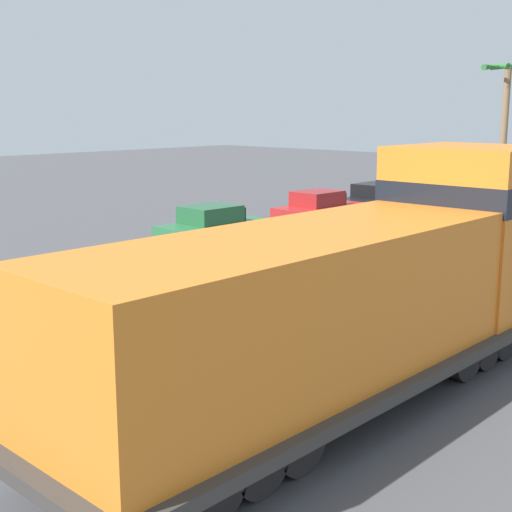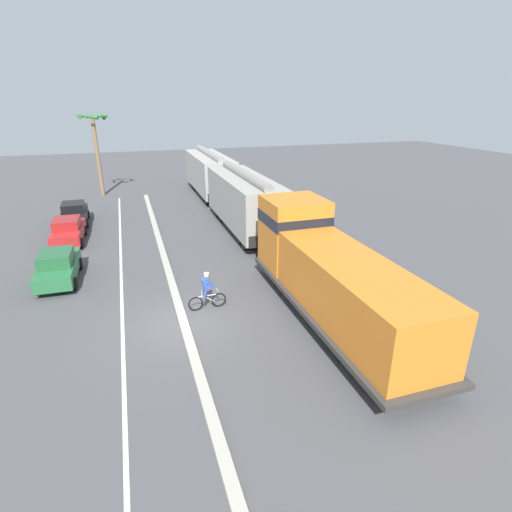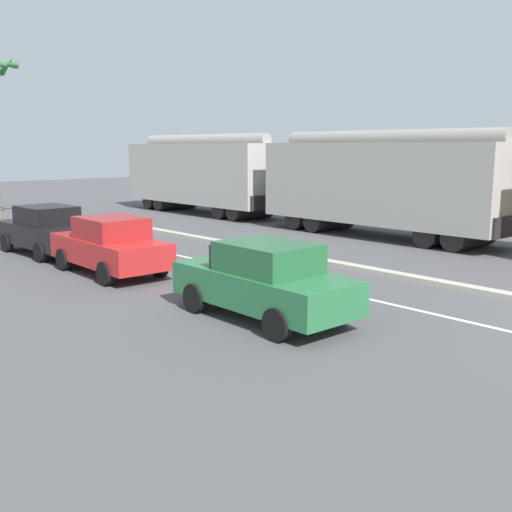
{
  "view_description": "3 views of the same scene",
  "coord_description": "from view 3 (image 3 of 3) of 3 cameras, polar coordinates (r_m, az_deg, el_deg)",
  "views": [
    {
      "loc": [
        12.87,
        -11.07,
        4.94
      ],
      "look_at": [
        1.0,
        1.5,
        1.37
      ],
      "focal_mm": 50.0,
      "sensor_mm": 36.0,
      "label": 1
    },
    {
      "loc": [
        -1.56,
        -14.56,
        8.67
      ],
      "look_at": [
        3.82,
        2.0,
        1.76
      ],
      "focal_mm": 28.0,
      "sensor_mm": 36.0,
      "label": 2
    },
    {
      "loc": [
        -13.59,
        -2.83,
        3.55
      ],
      "look_at": [
        -3.6,
        8.15,
        0.83
      ],
      "focal_mm": 42.0,
      "sensor_mm": 36.0,
      "label": 3
    }
  ],
  "objects": [
    {
      "name": "hopper_car_lead",
      "position": [
        24.2,
        12.0,
        6.68
      ],
      "size": [
        2.9,
        10.6,
        4.18
      ],
      "color": "#9F9D95",
      "rests_on": "ground"
    },
    {
      "name": "lane_stripe",
      "position": [
        14.68,
        9.19,
        -3.71
      ],
      "size": [
        0.14,
        36.0,
        0.01
      ],
      "primitive_type": "cube",
      "color": "silver",
      "rests_on": "ground"
    },
    {
      "name": "hopper_car_middle",
      "position": [
        32.37,
        -5.02,
        7.74
      ],
      "size": [
        2.9,
        10.6,
        4.18
      ],
      "color": "#A8A69E",
      "rests_on": "ground"
    },
    {
      "name": "median_curb",
      "position": [
        16.57,
        14.39,
        -2.02
      ],
      "size": [
        0.36,
        36.0,
        0.16
      ],
      "primitive_type": "cube",
      "color": "#B2AD9E",
      "rests_on": "ground"
    },
    {
      "name": "parked_car_black",
      "position": [
        21.12,
        -19.37,
        2.37
      ],
      "size": [
        1.93,
        4.25,
        1.62
      ],
      "color": "black",
      "rests_on": "ground"
    },
    {
      "name": "parked_car_red",
      "position": [
        17.3,
        -13.75,
        1.0
      ],
      "size": [
        1.9,
        4.24,
        1.62
      ],
      "color": "red",
      "rests_on": "ground"
    },
    {
      "name": "parked_car_green",
      "position": [
        12.4,
        0.76,
        -2.35
      ],
      "size": [
        1.9,
        4.23,
        1.62
      ],
      "color": "#286B3D",
      "rests_on": "ground"
    }
  ]
}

